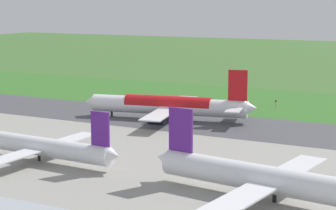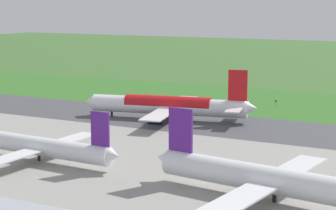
% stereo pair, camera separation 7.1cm
% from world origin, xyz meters
% --- Properties ---
extents(ground_plane, '(800.00, 800.00, 0.00)m').
position_xyz_m(ground_plane, '(0.00, 0.00, 0.00)').
color(ground_plane, '#3D662D').
extents(runway_asphalt, '(600.00, 31.09, 0.06)m').
position_xyz_m(runway_asphalt, '(0.00, 0.00, 0.03)').
color(runway_asphalt, '#47474C').
rests_on(runway_asphalt, ground).
extents(apron_concrete, '(440.00, 110.00, 0.05)m').
position_xyz_m(apron_concrete, '(0.00, 56.18, 0.03)').
color(apron_concrete, gray).
rests_on(apron_concrete, ground).
extents(grass_verge_foreground, '(600.00, 80.00, 0.04)m').
position_xyz_m(grass_verge_foreground, '(0.00, -35.19, 0.02)').
color(grass_verge_foreground, '#346B27').
rests_on(grass_verge_foreground, ground).
extents(airliner_main, '(53.81, 44.32, 15.88)m').
position_xyz_m(airliner_main, '(4.95, -0.08, 4.35)').
color(airliner_main, white).
rests_on(airliner_main, ground).
extents(airliner_parked_near, '(51.39, 42.17, 15.01)m').
position_xyz_m(airliner_parked_near, '(-46.62, 59.14, 4.10)').
color(airliner_parked_near, white).
rests_on(airliner_parked_near, ground).
extents(airliner_parked_mid, '(43.82, 35.82, 12.80)m').
position_xyz_m(airliner_parked_mid, '(8.38, 56.14, 3.50)').
color(airliner_parked_mid, white).
rests_on(airliner_parked_mid, ground).
extents(no_stopping_sign, '(0.60, 0.10, 2.68)m').
position_xyz_m(no_stopping_sign, '(-17.44, -34.59, 1.59)').
color(no_stopping_sign, slate).
rests_on(no_stopping_sign, ground).
extents(traffic_cone_orange, '(0.40, 0.40, 0.55)m').
position_xyz_m(traffic_cone_orange, '(-12.57, -31.24, 0.28)').
color(traffic_cone_orange, orange).
rests_on(traffic_cone_orange, ground).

